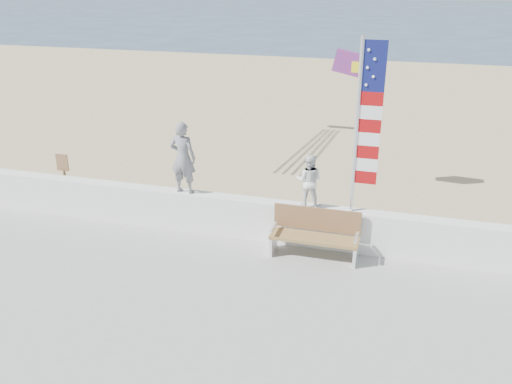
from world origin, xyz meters
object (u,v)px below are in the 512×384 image
(child, at_px, (309,181))
(flag, at_px, (364,121))
(bench, at_px, (315,233))
(adult, at_px, (183,158))

(child, bearing_deg, flag, 178.26)
(bench, height_order, flag, flag)
(adult, bearing_deg, bench, 174.26)
(bench, bearing_deg, adult, 171.50)
(adult, xyz_separation_m, flag, (3.81, -0.00, 1.11))
(adult, bearing_deg, child, -177.24)
(child, relative_size, flag, 0.33)
(child, xyz_separation_m, flag, (1.02, -0.00, 1.34))
(flag, bearing_deg, bench, -149.45)
(adult, distance_m, flag, 3.97)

